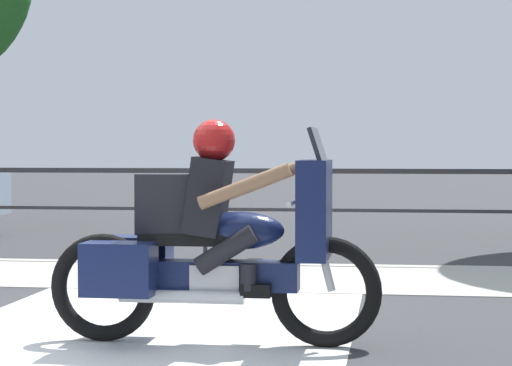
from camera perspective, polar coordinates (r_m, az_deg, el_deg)
The scene contains 5 objects.
ground_plane at distance 7.47m, azimuth -10.20°, elevation -8.44°, with size 120.00×120.00×0.00m, color #38383A.
sidewalk_band at distance 10.72m, azimuth -4.49°, elevation -5.22°, with size 44.00×2.40×0.01m, color #B7B2A8.
crosswalk_band at distance 7.14m, azimuth -6.83°, elevation -8.87°, with size 3.00×6.00×0.01m, color silver.
fence_railing at distance 12.15m, azimuth -2.92°, elevation -0.25°, with size 36.00×0.05×1.11m.
motorcycle at distance 6.85m, azimuth -2.43°, elevation -3.40°, with size 2.31×0.76×1.55m.
Camera 1 is at (2.30, -6.98, 1.35)m, focal length 70.00 mm.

